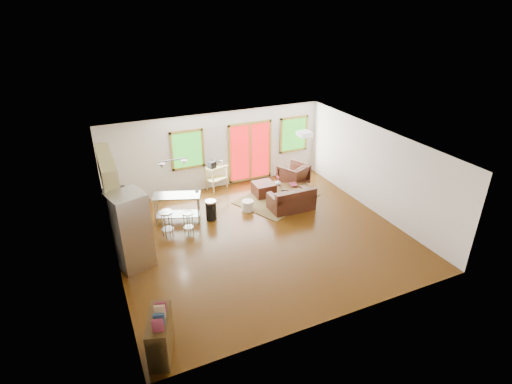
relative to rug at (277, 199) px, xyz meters
name	(u,v)px	position (x,y,z in m)	size (l,w,h in m)	color
floor	(260,236)	(-1.41, -1.78, -0.02)	(7.50, 7.00, 0.02)	#321A05
ceiling	(261,146)	(-1.41, -1.78, 2.60)	(7.50, 7.00, 0.02)	silver
back_wall	(217,151)	(-1.41, 1.73, 1.29)	(7.50, 0.02, 2.60)	beige
left_wall	(111,223)	(-5.17, -1.78, 1.29)	(0.02, 7.00, 2.60)	beige
right_wall	(376,170)	(2.35, -1.78, 1.29)	(0.02, 7.00, 2.60)	beige
front_wall	(338,268)	(-1.41, -5.29, 1.29)	(7.50, 0.02, 2.60)	beige
window_left	(187,150)	(-2.41, 1.68, 1.49)	(1.10, 0.05, 1.30)	#174F12
french_doors	(250,152)	(-0.21, 1.68, 1.09)	(1.60, 0.05, 2.10)	#A40D0D
window_right	(294,134)	(1.49, 1.68, 1.49)	(1.10, 0.05, 1.30)	#174F12
rug	(277,199)	(0.00, 0.00, 0.00)	(2.39, 1.84, 0.02)	#3D5C34
loveseat	(292,201)	(0.10, -0.80, 0.27)	(1.36, 0.77, 0.72)	black
coffee_table	(295,188)	(0.61, -0.08, 0.31)	(1.08, 0.89, 0.37)	#32220C
armchair	(293,174)	(0.96, 0.66, 0.43)	(0.86, 0.81, 0.88)	black
ottoman	(264,189)	(-0.27, 0.43, 0.21)	(0.66, 0.66, 0.44)	black
pouf	(248,205)	(-1.16, -0.30, 0.15)	(0.36, 0.36, 0.32)	silver
vase	(278,182)	(0.13, 0.18, 0.50)	(0.24, 0.24, 0.32)	silver
book	(290,181)	(0.49, 0.01, 0.54)	(0.22, 0.03, 0.30)	maroon
cabinets	(116,204)	(-4.90, -0.08, 0.92)	(0.64, 2.24, 2.30)	tan
refrigerator	(131,231)	(-4.75, -1.72, 0.95)	(0.96, 0.94, 1.93)	#B7BABC
island	(177,203)	(-3.27, -0.08, 0.57)	(1.44, 0.96, 0.85)	#B7BABC
cup	(197,191)	(-2.74, -0.38, 0.99)	(0.11, 0.09, 0.11)	silver
bar_stool_a	(166,218)	(-3.74, -0.79, 0.56)	(0.43, 0.43, 0.77)	#B7BABC
bar_stool_b	(188,218)	(-3.18, -0.86, 0.48)	(0.39, 0.39, 0.66)	#B7BABC
trash_can	(211,210)	(-2.36, -0.36, 0.29)	(0.41, 0.41, 0.60)	black
kitchen_cart	(216,170)	(-1.54, 1.51, 0.71)	(0.80, 0.66, 1.06)	tan
bookshelf	(160,335)	(-4.76, -4.71, 0.43)	(0.64, 1.02, 1.12)	#32220C
ceiling_flush	(304,134)	(0.19, -1.18, 2.52)	(0.35, 0.35, 0.12)	white
pendant_light	(173,164)	(-3.31, -0.28, 1.89)	(0.80, 0.18, 0.79)	gray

